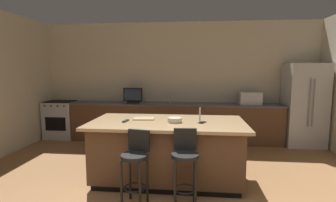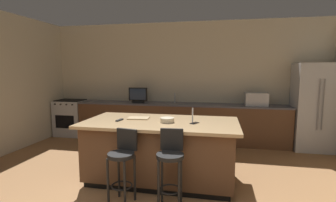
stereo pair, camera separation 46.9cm
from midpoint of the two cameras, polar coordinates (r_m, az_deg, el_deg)
wall_back at (r=6.33m, az=5.68°, el=4.51°), size 7.18×0.12×2.86m
counter_back at (r=6.08m, az=4.78°, el=-4.84°), size 4.99×0.62×0.91m
kitchen_island at (r=3.96m, az=1.76°, el=-11.10°), size 2.33×1.19×0.93m
refrigerator at (r=6.32m, az=32.01°, el=-1.14°), size 0.82×0.74×1.85m
range_oven at (r=7.01m, az=-19.24°, el=-3.57°), size 0.73×0.63×0.93m
microwave at (r=6.04m, az=21.44°, el=0.39°), size 0.48×0.36×0.29m
tv_monitor at (r=6.13m, az=-4.63°, el=1.18°), size 0.46×0.16×0.37m
sink_faucet_back at (r=6.10m, az=3.75°, el=0.70°), size 0.02×0.02×0.24m
sink_faucet_island at (r=3.77m, az=9.15°, el=-3.21°), size 0.02×0.02×0.22m
bar_stool_left at (r=3.32m, az=-6.17°, el=-13.18°), size 0.34×0.36×0.95m
bar_stool_right at (r=3.19m, az=4.91°, el=-13.58°), size 0.34×0.35×0.98m
fruit_bowl at (r=3.76m, az=3.40°, el=-4.34°), size 0.21×0.21×0.07m
cell_phone at (r=3.73m, az=9.63°, el=-4.98°), size 0.14×0.16×0.01m
tv_remote at (r=3.91m, az=-7.55°, el=-4.31°), size 0.07×0.17×0.02m
cutting_board at (r=4.04m, az=-3.36°, el=-3.90°), size 0.35×0.26×0.02m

